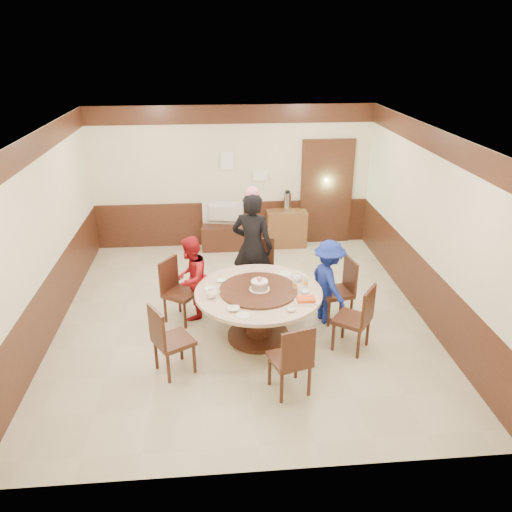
{
  "coord_description": "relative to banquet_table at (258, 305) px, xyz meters",
  "views": [
    {
      "loc": [
        -0.37,
        -6.66,
        3.97
      ],
      "look_at": [
        0.19,
        -0.19,
        1.1
      ],
      "focal_mm": 35.0,
      "sensor_mm": 36.0,
      "label": 1
    }
  ],
  "objects": [
    {
      "name": "person_blue",
      "position": [
        1.07,
        0.38,
        0.11
      ],
      "size": [
        0.69,
        0.93,
        1.29
      ],
      "primitive_type": "imported",
      "rotation": [
        0.0,
        0.0,
        1.84
      ],
      "color": "navy",
      "rests_on": "ground"
    },
    {
      "name": "chair_4",
      "position": [
        0.27,
        -1.22,
        -0.23
      ],
      "size": [
        0.55,
        0.55,
        0.97
      ],
      "rotation": [
        0.0,
        0.0,
        6.57
      ],
      "color": "#3D1D13",
      "rests_on": "ground"
    },
    {
      "name": "side_cabinet",
      "position": [
        0.88,
        3.37,
        -0.16
      ],
      "size": [
        0.8,
        0.4,
        0.75
      ],
      "primitive_type": "cube",
      "color": "brown",
      "rests_on": "ground"
    },
    {
      "name": "chair_5",
      "position": [
        1.26,
        -0.39,
        -0.23
      ],
      "size": [
        0.62,
        0.61,
        0.97
      ],
      "rotation": [
        0.0,
        0.0,
        7.22
      ],
      "color": "#3D1D13",
      "rests_on": "ground"
    },
    {
      "name": "saucer_near",
      "position": [
        -0.25,
        -0.65,
        0.22
      ],
      "size": [
        0.18,
        0.18,
        0.01
      ],
      "primitive_type": "cylinder",
      "color": "white",
      "rests_on": "banquet_table"
    },
    {
      "name": "teapot_left",
      "position": [
        -0.65,
        -0.14,
        0.28
      ],
      "size": [
        0.17,
        0.15,
        0.13
      ],
      "primitive_type": "ellipsoid",
      "color": "white",
      "rests_on": "banquet_table"
    },
    {
      "name": "banquet_table",
      "position": [
        0.0,
        0.0,
        0.0
      ],
      "size": [
        1.76,
        1.76,
        0.78
      ],
      "color": "#3D1D13",
      "rests_on": "ground"
    },
    {
      "name": "bowl_0",
      "position": [
        -0.51,
        0.33,
        0.23
      ],
      "size": [
        0.14,
        0.14,
        0.03
      ],
      "primitive_type": "imported",
      "color": "white",
      "rests_on": "banquet_table"
    },
    {
      "name": "shrimp_platter",
      "position": [
        0.59,
        -0.37,
        0.24
      ],
      "size": [
        0.3,
        0.2,
        0.06
      ],
      "color": "white",
      "rests_on": "banquet_table"
    },
    {
      "name": "teapot_right",
      "position": [
        0.58,
        0.26,
        0.28
      ],
      "size": [
        0.17,
        0.15,
        0.13
      ],
      "primitive_type": "ellipsoid",
      "color": "white",
      "rests_on": "banquet_table"
    },
    {
      "name": "television",
      "position": [
        -0.42,
        3.34,
        0.2
      ],
      "size": [
        0.83,
        0.26,
        0.47
      ],
      "primitive_type": "imported",
      "rotation": [
        0.0,
        0.0,
        2.96
      ],
      "color": "#949396",
      "rests_on": "tv_stand"
    },
    {
      "name": "bowl_1",
      "position": [
        0.36,
        -0.58,
        0.24
      ],
      "size": [
        0.12,
        0.12,
        0.04
      ],
      "primitive_type": "imported",
      "color": "white",
      "rests_on": "banquet_table"
    },
    {
      "name": "tv_stand",
      "position": [
        -0.42,
        3.34,
        -0.28
      ],
      "size": [
        0.85,
        0.45,
        0.5
      ],
      "primitive_type": "cube",
      "color": "#3D1D13",
      "rests_on": "ground"
    },
    {
      "name": "room",
      "position": [
        -0.18,
        0.6,
        0.55
      ],
      "size": [
        6.0,
        6.04,
        2.84
      ],
      "color": "beige",
      "rests_on": "ground"
    },
    {
      "name": "person_red",
      "position": [
        -0.95,
        0.68,
        0.12
      ],
      "size": [
        0.66,
        0.75,
        1.3
      ],
      "primitive_type": "imported",
      "rotation": [
        0.0,
        0.0,
        4.4
      ],
      "color": "#AA161D",
      "rests_on": "ground"
    },
    {
      "name": "birthday_cake",
      "position": [
        0.01,
        -0.01,
        0.31
      ],
      "size": [
        0.29,
        0.29,
        0.2
      ],
      "color": "white",
      "rests_on": "banquet_table"
    },
    {
      "name": "saucer_far",
      "position": [
        0.45,
        0.5,
        0.22
      ],
      "size": [
        0.18,
        0.18,
        0.01
      ],
      "primitive_type": "cylinder",
      "color": "white",
      "rests_on": "banquet_table"
    },
    {
      "name": "chair_2",
      "position": [
        -1.13,
        0.59,
        -0.23
      ],
      "size": [
        0.61,
        0.61,
        0.97
      ],
      "rotation": [
        0.0,
        0.0,
        4.13
      ],
      "color": "#3D1D13",
      "rests_on": "ground"
    },
    {
      "name": "notice_right",
      "position": [
        0.36,
        3.54,
        0.92
      ],
      "size": [
        0.3,
        0.0,
        0.22
      ],
      "primitive_type": "cube",
      "color": "white",
      "rests_on": "room"
    },
    {
      "name": "bottle_1",
      "position": [
        0.67,
        0.05,
        0.3
      ],
      "size": [
        0.06,
        0.06,
        0.16
      ],
      "primitive_type": "cylinder",
      "color": "silver",
      "rests_on": "banquet_table"
    },
    {
      "name": "bottle_0",
      "position": [
        0.5,
        -0.0,
        0.3
      ],
      "size": [
        0.06,
        0.06,
        0.16
      ],
      "primitive_type": "cylinder",
      "color": "silver",
      "rests_on": "banquet_table"
    },
    {
      "name": "thermos",
      "position": [
        0.89,
        3.37,
        0.41
      ],
      "size": [
        0.15,
        0.15,
        0.38
      ],
      "primitive_type": "cylinder",
      "color": "silver",
      "rests_on": "side_cabinet"
    },
    {
      "name": "chair_3",
      "position": [
        -1.16,
        -0.7,
        -0.23
      ],
      "size": [
        0.61,
        0.6,
        0.97
      ],
      "rotation": [
        0.0,
        0.0,
        5.24
      ],
      "color": "#3D1D13",
      "rests_on": "ground"
    },
    {
      "name": "bowl_2",
      "position": [
        -0.37,
        -0.5,
        0.24
      ],
      "size": [
        0.16,
        0.16,
        0.04
      ],
      "primitive_type": "imported",
      "color": "white",
      "rests_on": "banquet_table"
    },
    {
      "name": "chair_0",
      "position": [
        1.23,
        0.41,
        -0.23
      ],
      "size": [
        0.52,
        0.51,
        0.97
      ],
      "rotation": [
        0.0,
        0.0,
        1.75
      ],
      "color": "#3D1D13",
      "rests_on": "ground"
    },
    {
      "name": "notice_left",
      "position": [
        -0.29,
        3.54,
        1.22
      ],
      "size": [
        0.25,
        0.0,
        0.35
      ],
      "primitive_type": "cube",
      "color": "white",
      "rests_on": "room"
    },
    {
      "name": "person_standing",
      "position": [
        0.01,
        1.2,
        0.37
      ],
      "size": [
        0.77,
        0.63,
        1.81
      ],
      "primitive_type": "imported",
      "rotation": [
        0.0,
        0.0,
        2.79
      ],
      "color": "black",
      "rests_on": "ground"
    },
    {
      "name": "chair_1",
      "position": [
        0.16,
        1.2,
        -0.23
      ],
      "size": [
        0.47,
        0.48,
        0.97
      ],
      "rotation": [
        0.0,
        0.0,
        3.08
      ],
      "color": "#3D1D13",
      "rests_on": "ground"
    },
    {
      "name": "bowl_4",
      "position": [
        -0.67,
        0.07,
        0.24
      ],
      "size": [
        0.16,
        0.16,
        0.04
      ],
      "primitive_type": "imported",
      "color": "white",
      "rests_on": "banquet_table"
    },
    {
      "name": "bowl_3",
      "position": [
        0.62,
        -0.11,
        0.24
      ],
      "size": [
        0.12,
        0.12,
        0.04
      ],
      "primitive_type": "imported",
      "color": "white",
      "rests_on": "banquet_table"
    }
  ]
}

